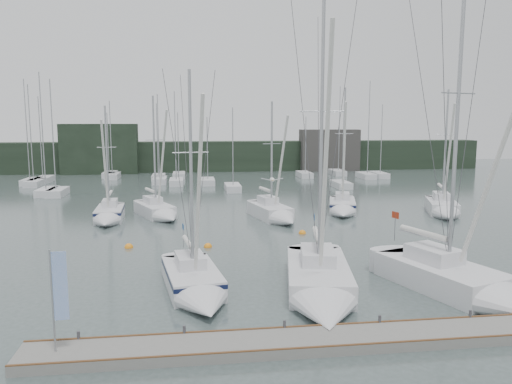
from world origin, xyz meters
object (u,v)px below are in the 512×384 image
Objects in this scene: sailboat_mid_b at (160,213)px; buoy_c at (129,248)px; sailboat_mid_d at (343,208)px; buoy_a at (208,247)px; sailboat_near_right at (473,288)px; sailboat_mid_e at (444,209)px; sailboat_near_left at (197,287)px; sailboat_mid_c at (276,214)px; buoy_b at (302,234)px; sailboat_mid_a at (108,216)px; dock_banner at (57,292)px; sailboat_near_center at (321,290)px.

sailboat_mid_b is 19.33× the size of buoy_c.
sailboat_mid_d is 16.73m from buoy_a.
sailboat_mid_e is (9.42, 20.48, -0.06)m from sailboat_near_right.
sailboat_near_left reaches higher than sailboat_mid_c.
sailboat_mid_b is (-2.93, 20.43, 0.00)m from sailboat_near_left.
sailboat_near_right is 15.88m from buoy_b.
sailboat_mid_e reaches higher than sailboat_mid_b.
buoy_b is (15.46, -6.39, -0.54)m from sailboat_mid_a.
sailboat_mid_b reaches higher than dock_banner.
sailboat_mid_e is at bearing 34.87° from dock_banner.
sailboat_mid_c is (1.14, 19.33, 0.01)m from sailboat_near_center.
sailboat_near_right is 22.56m from sailboat_mid_d.
sailboat_near_center reaches higher than sailboat_mid_e.
sailboat_near_center is 19.36m from sailboat_mid_c.
sailboat_mid_b is at bearing 81.29° from buoy_c.
buoy_a is (-5.05, 11.06, -0.55)m from sailboat_near_center.
sailboat_mid_a is 29.93m from sailboat_mid_e.
sailboat_near_left is at bearing 178.54° from sailboat_near_center.
buoy_b is at bearing -90.24° from sailboat_mid_c.
sailboat_mid_a reaches higher than buoy_c.
buoy_a is (-21.81, -8.58, -0.56)m from sailboat_mid_e.
sailboat_mid_a is at bearing 115.11° from sailboat_near_right.
buoy_b is at bearing 23.20° from buoy_a.
sailboat_near_center is 12.07m from dock_banner.
buoy_a is at bearing -52.90° from sailboat_mid_a.
sailboat_near_left reaches higher than sailboat_mid_a.
sailboat_mid_e is (22.71, 18.36, 0.04)m from sailboat_near_left.
sailboat_near_center is at bearing -93.61° from sailboat_mid_d.
sailboat_mid_a is 0.85× the size of sailboat_mid_d.
sailboat_near_center reaches higher than sailboat_mid_a.
sailboat_mid_c is at bearing -8.33° from sailboat_mid_a.
sailboat_mid_d is at bearing 28.93° from buoy_c.
sailboat_mid_b is (4.27, 1.10, -0.02)m from sailboat_mid_a.
sailboat_near_left is 21.13× the size of buoy_a.
dock_banner is (-18.27, -3.84, 2.02)m from sailboat_near_right.
sailboat_near_right is 27.78m from sailboat_mid_b.
dock_banner is at bearing -117.34° from sailboat_mid_b.
buoy_c is 16.51m from dock_banner.
sailboat_mid_d is at bearing 6.39° from sailboat_mid_c.
sailboat_near_center reaches higher than sailboat_mid_b.
buoy_a is (3.84, -10.65, -0.52)m from sailboat_mid_b.
buoy_c is (-11.57, -7.72, -0.56)m from sailboat_mid_c.
sailboat_mid_e is at bearing -12.01° from sailboat_mid_c.
sailboat_mid_c is 0.90× the size of sailboat_mid_e.
sailboat_near_center is (5.95, -1.28, 0.02)m from sailboat_near_left.
buoy_b is 0.95× the size of buoy_c.
sailboat_near_right is at bearing -77.17° from sailboat_mid_b.
sailboat_mid_e is (8.92, -2.07, 0.00)m from sailboat_mid_d.
buoy_a is at bearing -124.18° from sailboat_mid_d.
buoy_b is (-5.53, -7.50, -0.56)m from sailboat_mid_d.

